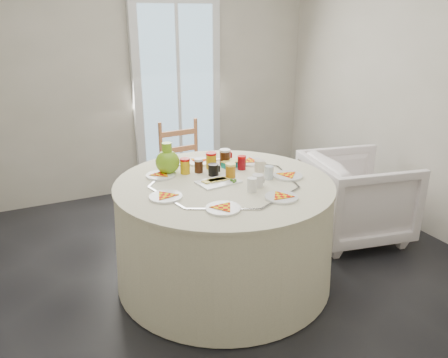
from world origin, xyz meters
name	(u,v)px	position (x,y,z in m)	size (l,w,h in m)	color
floor	(220,273)	(0.00, 0.00, 0.00)	(4.00, 4.00, 0.00)	black
wall_back	(140,74)	(0.00, 2.00, 1.30)	(4.00, 0.02, 2.60)	#BCB5A3
wall_right	(429,88)	(2.00, 0.00, 1.30)	(0.02, 4.00, 2.60)	#BCB5A3
glass_door	(178,96)	(0.40, 1.95, 1.05)	(1.00, 0.08, 2.10)	silver
table	(224,233)	(0.00, -0.05, 0.38)	(1.60, 1.60, 0.81)	beige
wooden_chair	(187,173)	(0.14, 1.04, 0.47)	(0.43, 0.41, 0.96)	#AB6A50
armchair	(356,196)	(1.35, 0.05, 0.39)	(0.81, 0.76, 0.83)	white
place_settings	(224,183)	(0.00, -0.05, 0.77)	(1.17, 1.17, 0.02)	white
jar_cluster	(213,166)	(0.02, 0.18, 0.82)	(0.48, 0.24, 0.14)	#A43F14
butter_tub	(230,166)	(0.19, 0.21, 0.79)	(0.13, 0.09, 0.05)	#0E9797
green_pitcher	(168,162)	(-0.30, 0.28, 0.87)	(0.18, 0.18, 0.23)	#6DA319
cheese_platter	(218,184)	(-0.04, -0.05, 0.77)	(0.29, 0.19, 0.04)	silver
mugs_glasses	(243,173)	(0.17, -0.02, 0.81)	(0.57, 0.57, 0.11)	#ACACAC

